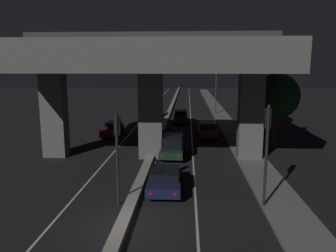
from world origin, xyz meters
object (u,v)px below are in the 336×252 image
at_px(car_dark_green_fourth, 180,116).
at_px(motorcycle_black_filtering_far, 169,128).
at_px(car_dark_green_second, 173,146).
at_px(car_dark_red_third, 207,129).
at_px(car_dark_green_second_oncoming, 153,111).
at_px(pedestrian_on_sidewalk, 245,142).
at_px(street_lamp, 215,82).
at_px(traffic_light_right_of_median, 267,139).
at_px(car_dark_red_lead_oncoming, 112,129).
at_px(car_dark_blue_lead, 165,179).
at_px(traffic_light_left_of_median, 117,143).
at_px(motorcycle_blue_filtering_mid, 163,148).
at_px(motorcycle_red_filtering_near, 156,173).

relative_size(car_dark_green_fourth, motorcycle_black_filtering_far, 2.52).
bearing_deg(car_dark_green_second, car_dark_red_third, -21.44).
distance_m(car_dark_green_second_oncoming, pedestrian_on_sidewalk, 21.23).
height_order(street_lamp, car_dark_green_second, street_lamp).
distance_m(car_dark_green_fourth, car_dark_green_second_oncoming, 5.67).
bearing_deg(traffic_light_right_of_median, car_dark_red_lead_oncoming, 124.25).
bearing_deg(pedestrian_on_sidewalk, car_dark_blue_lead, -126.05).
xyz_separation_m(traffic_light_left_of_median, motorcycle_black_filtering_far, (1.58, 18.66, -2.71)).
bearing_deg(traffic_light_right_of_median, street_lamp, 89.76).
bearing_deg(pedestrian_on_sidewalk, traffic_light_left_of_median, -128.60).
bearing_deg(motorcycle_blue_filtering_mid, motorcycle_red_filtering_near, -179.95).
relative_size(traffic_light_right_of_median, motorcycle_black_filtering_far, 2.76).
height_order(traffic_light_right_of_median, street_lamp, street_lamp).
xyz_separation_m(car_dark_green_fourth, motorcycle_black_filtering_far, (-1.11, -6.64, -0.30)).
relative_size(traffic_light_right_of_median, pedestrian_on_sidewalk, 3.08).
height_order(car_dark_green_second_oncoming, motorcycle_black_filtering_far, car_dark_green_second_oncoming).
xyz_separation_m(car_dark_green_fourth, car_dark_green_second_oncoming, (-3.97, 4.05, 0.11)).
distance_m(traffic_light_right_of_median, car_dark_green_fourth, 25.90).
relative_size(motorcycle_black_filtering_far, pedestrian_on_sidewalk, 1.11).
xyz_separation_m(car_dark_green_second, car_dark_green_second_oncoming, (-3.68, 19.89, 0.12)).
xyz_separation_m(motorcycle_black_filtering_far, pedestrian_on_sidewalk, (6.73, -8.25, 0.41)).
distance_m(street_lamp, car_dark_green_second, 25.50).
height_order(traffic_light_left_of_median, motorcycle_red_filtering_near, traffic_light_left_of_median).
bearing_deg(car_dark_blue_lead, pedestrian_on_sidewalk, -36.90).
distance_m(car_dark_green_second, motorcycle_red_filtering_near, 6.05).
bearing_deg(car_dark_green_second, motorcycle_blue_filtering_mid, 71.57).
bearing_deg(traffic_light_left_of_median, car_dark_red_lead_oncoming, 104.00).
bearing_deg(motorcycle_red_filtering_near, car_dark_red_third, -20.70).
xyz_separation_m(car_dark_red_lead_oncoming, motorcycle_blue_filtering_mid, (5.94, -7.57, -0.10)).
xyz_separation_m(car_dark_green_fourth, motorcycle_red_filtering_near, (-1.04, -21.84, -0.31)).
xyz_separation_m(traffic_light_right_of_median, street_lamp, (0.15, 34.10, 1.31)).
distance_m(car_dark_green_second, pedestrian_on_sidewalk, 5.99).
xyz_separation_m(motorcycle_red_filtering_near, motorcycle_blue_filtering_mid, (-0.02, 6.28, 0.02)).
xyz_separation_m(motorcycle_blue_filtering_mid, motorcycle_black_filtering_far, (-0.05, 8.93, -0.02)).
relative_size(traffic_light_left_of_median, car_dark_green_fourth, 1.00).
xyz_separation_m(car_dark_red_third, motorcycle_blue_filtering_mid, (-3.99, -7.38, -0.21)).
xyz_separation_m(car_dark_red_third, car_dark_red_lead_oncoming, (-9.93, 0.19, -0.10)).
bearing_deg(car_dark_red_third, traffic_light_left_of_median, 161.20).
bearing_deg(car_dark_blue_lead, street_lamp, -10.33).
bearing_deg(car_dark_blue_lead, traffic_light_right_of_median, -113.09).
xyz_separation_m(car_dark_red_third, pedestrian_on_sidewalk, (2.69, -6.71, 0.19)).
bearing_deg(car_dark_red_lead_oncoming, traffic_light_left_of_median, 14.04).
height_order(car_dark_red_lead_oncoming, motorcycle_red_filtering_near, motorcycle_red_filtering_near).
bearing_deg(car_dark_red_lead_oncoming, motorcycle_blue_filtering_mid, 38.18).
xyz_separation_m(street_lamp, car_dark_red_lead_oncoming, (-11.93, -16.79, -4.19)).
bearing_deg(car_dark_red_lead_oncoming, traffic_light_right_of_median, 34.29).
bearing_deg(car_dark_green_fourth, motorcycle_red_filtering_near, 174.79).
bearing_deg(car_dark_green_fourth, car_dark_green_second_oncoming, 41.94).
distance_m(traffic_light_left_of_median, motorcycle_red_filtering_near, 4.69).
height_order(car_dark_green_second, motorcycle_blue_filtering_mid, car_dark_green_second).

